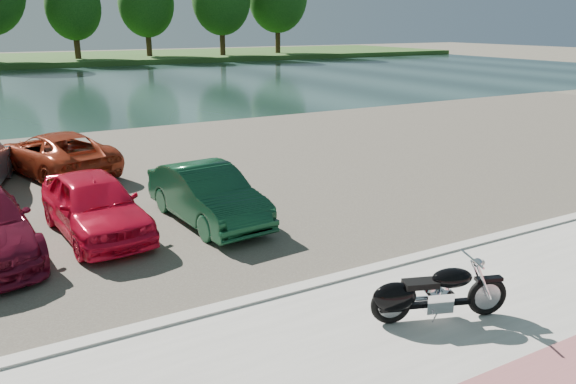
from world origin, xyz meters
name	(u,v)px	position (x,y,z in m)	size (l,w,h in m)	color
ground	(412,330)	(0.00, 0.00, 0.00)	(200.00, 200.00, 0.00)	#595447
promenade	(458,358)	(0.00, -1.00, 0.05)	(60.00, 6.00, 0.10)	#ABA9A1
kerb	(342,278)	(0.00, 2.00, 0.07)	(60.00, 0.30, 0.14)	#ABA9A1
parking_lot	(185,174)	(0.00, 11.00, 0.02)	(60.00, 18.00, 0.04)	#48433A
river	(57,88)	(0.00, 40.00, 0.00)	(120.00, 40.00, 0.00)	#1B302D
far_bank	(19,60)	(0.00, 72.00, 0.30)	(120.00, 24.00, 0.60)	#28491A
motorcycle	(427,294)	(0.27, 0.01, 0.56)	(2.25, 1.07, 1.05)	black
car_4	(94,204)	(-3.58, 6.78, 0.76)	(1.71, 4.24, 1.45)	red
car_5	(207,194)	(-1.00, 6.35, 0.73)	(1.46, 4.19, 1.38)	#114026
car_10	(56,153)	(-3.58, 12.96, 0.73)	(2.29, 4.97, 1.38)	#A4351B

